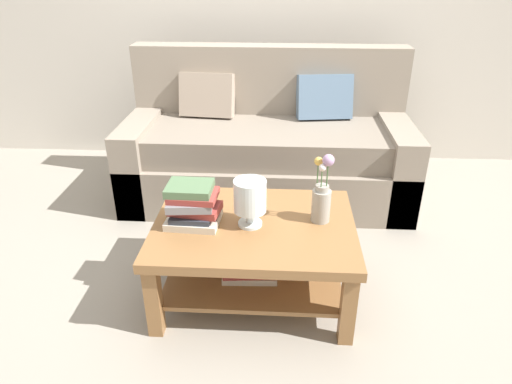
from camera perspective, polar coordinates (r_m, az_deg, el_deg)
The scene contains 6 objects.
ground_plane at distance 2.90m, azimuth -1.16°, elevation -7.31°, with size 10.00×10.00×0.00m, color gray.
couch at distance 3.46m, azimuth 1.42°, elevation 5.49°, with size 2.05×0.90×1.06m.
coffee_table at distance 2.40m, azimuth -0.25°, elevation -6.39°, with size 1.02×0.78×0.44m.
book_stack_main at distance 2.32m, azimuth -7.86°, elevation -1.60°, with size 0.28×0.23×0.21m.
glass_hurricane_vase at distance 2.25m, azimuth -0.75°, elevation -0.72°, with size 0.16×0.16×0.24m.
flower_pitcher at distance 2.32m, azimuth 8.13°, elevation -0.69°, with size 0.10×0.10×0.37m.
Camera 1 is at (0.20, -2.38, 1.64)m, focal length 32.33 mm.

